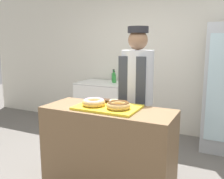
% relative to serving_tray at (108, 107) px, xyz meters
% --- Properties ---
extents(wall_back, '(8.00, 0.06, 2.70)m').
position_rel_serving_tray_xyz_m(wall_back, '(0.00, 2.13, 0.41)').
color(wall_back, silver).
rests_on(wall_back, ground_plane).
extents(display_counter, '(1.36, 0.54, 0.93)m').
position_rel_serving_tray_xyz_m(display_counter, '(0.00, 0.00, -0.48)').
color(display_counter, brown).
rests_on(display_counter, ground_plane).
extents(serving_tray, '(0.64, 0.44, 0.02)m').
position_rel_serving_tray_xyz_m(serving_tray, '(0.00, 0.00, 0.00)').
color(serving_tray, yellow).
rests_on(serving_tray, display_counter).
extents(donut_light_glaze, '(0.24, 0.24, 0.07)m').
position_rel_serving_tray_xyz_m(donut_light_glaze, '(-0.14, -0.04, 0.05)').
color(donut_light_glaze, tan).
rests_on(donut_light_glaze, serving_tray).
extents(donut_chocolate_glaze, '(0.24, 0.24, 0.07)m').
position_rel_serving_tray_xyz_m(donut_chocolate_glaze, '(0.14, -0.04, 0.05)').
color(donut_chocolate_glaze, tan).
rests_on(donut_chocolate_glaze, serving_tray).
extents(donut_mini_center, '(0.11, 0.11, 0.04)m').
position_rel_serving_tray_xyz_m(donut_mini_center, '(0.00, 0.14, 0.03)').
color(donut_mini_center, tan).
rests_on(donut_mini_center, serving_tray).
extents(brownie_back_left, '(0.09, 0.09, 0.03)m').
position_rel_serving_tray_xyz_m(brownie_back_left, '(-0.08, 0.14, 0.03)').
color(brownie_back_left, '#382111').
rests_on(brownie_back_left, serving_tray).
extents(brownie_back_right, '(0.09, 0.09, 0.03)m').
position_rel_serving_tray_xyz_m(brownie_back_right, '(0.08, 0.14, 0.03)').
color(brownie_back_right, '#382111').
rests_on(brownie_back_right, serving_tray).
extents(baker_person, '(0.39, 0.39, 1.78)m').
position_rel_serving_tray_xyz_m(baker_person, '(0.09, 0.61, -0.00)').
color(baker_person, '#4C4C51').
rests_on(baker_person, ground_plane).
extents(chest_freezer, '(0.88, 0.65, 0.89)m').
position_rel_serving_tray_xyz_m(chest_freezer, '(-0.98, 1.74, -0.49)').
color(chest_freezer, white).
rests_on(chest_freezer, ground_plane).
extents(bottle_green, '(0.07, 0.07, 0.21)m').
position_rel_serving_tray_xyz_m(bottle_green, '(-0.77, 1.77, 0.03)').
color(bottle_green, '#2D8C38').
rests_on(bottle_green, chest_freezer).
extents(bottle_green_b, '(0.07, 0.07, 0.22)m').
position_rel_serving_tray_xyz_m(bottle_green_b, '(-0.86, 1.94, 0.03)').
color(bottle_green_b, '#2D8C38').
rests_on(bottle_green_b, chest_freezer).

